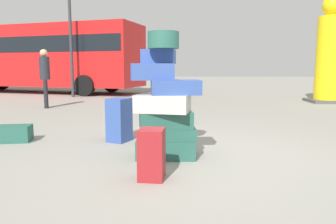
{
  "coord_description": "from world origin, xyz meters",
  "views": [
    {
      "loc": [
        -0.17,
        -4.25,
        1.21
      ],
      "look_at": [
        -0.44,
        0.54,
        0.55
      ],
      "focal_mm": 34.25,
      "sensor_mm": 36.0,
      "label": 1
    }
  ],
  "objects": [
    {
      "name": "suitcase_maroon_left_side",
      "position": [
        -0.54,
        -0.87,
        0.28
      ],
      "size": [
        0.29,
        0.33,
        0.56
      ],
      "primitive_type": "cube",
      "rotation": [
        0.0,
        0.0,
        -0.06
      ],
      "color": "maroon",
      "rests_on": "ground"
    },
    {
      "name": "suitcase_tower",
      "position": [
        -0.46,
        -0.01,
        0.68
      ],
      "size": [
        0.96,
        0.71,
        1.67
      ],
      "color": "#26594C",
      "rests_on": "ground"
    },
    {
      "name": "suitcase_teal_right_side",
      "position": [
        -3.07,
        0.76,
        0.13
      ],
      "size": [
        0.72,
        0.46,
        0.27
      ],
      "primitive_type": "cube",
      "rotation": [
        0.0,
        0.0,
        0.19
      ],
      "color": "#26594C",
      "rests_on": "ground"
    },
    {
      "name": "suitcase_navy_foreground_near",
      "position": [
        -1.27,
        0.9,
        0.36
      ],
      "size": [
        0.41,
        0.44,
        0.71
      ],
      "primitive_type": "cube",
      "rotation": [
        0.0,
        0.0,
        -0.39
      ],
      "color": "#334F99",
      "rests_on": "ground"
    },
    {
      "name": "yellow_dummy_statue",
      "position": [
        4.79,
        7.3,
        1.61
      ],
      "size": [
        1.24,
        1.24,
        3.64
      ],
      "color": "yellow",
      "rests_on": "ground"
    },
    {
      "name": "person_bearded_onlooker",
      "position": [
        -4.41,
        5.18,
        1.05
      ],
      "size": [
        0.3,
        0.32,
        1.76
      ],
      "rotation": [
        0.0,
        0.0,
        -1.17
      ],
      "color": "black",
      "rests_on": "ground"
    },
    {
      "name": "parked_bus",
      "position": [
        -7.51,
        11.24,
        1.83
      ],
      "size": [
        10.84,
        4.99,
        3.15
      ],
      "rotation": [
        0.0,
        0.0,
        -0.25
      ],
      "color": "red",
      "rests_on": "ground"
    },
    {
      "name": "ground_plane",
      "position": [
        0.0,
        0.0,
        0.0
      ],
      "size": [
        80.0,
        80.0,
        0.0
      ],
      "primitive_type": "plane",
      "color": "gray"
    }
  ]
}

